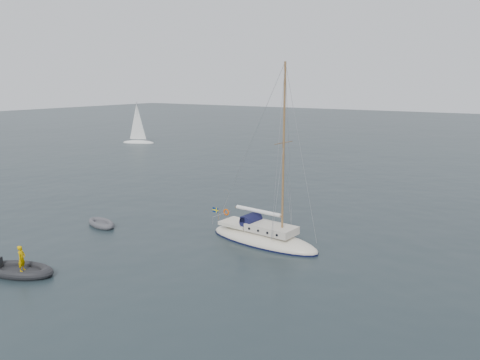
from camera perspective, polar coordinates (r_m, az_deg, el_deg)
The scene contains 5 objects.
ground at distance 31.55m, azimuth -0.84°, elevation -7.78°, with size 300.00×300.00×0.00m, color black.
sailboat at distance 31.57m, azimuth 2.89°, elevation -5.99°, with size 8.70×2.61×12.38m.
dinghy at distance 36.76m, azimuth -16.56°, elevation -5.09°, with size 3.07×1.39×0.44m.
rib at distance 29.58m, azimuth -25.32°, elevation -9.81°, with size 4.28×1.94×1.71m.
distant_yacht_a at distance 83.88m, azimuth -12.39°, elevation 6.61°, with size 5.71×3.05×7.57m.
Camera 1 is at (16.62, -24.61, 10.66)m, focal length 35.00 mm.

